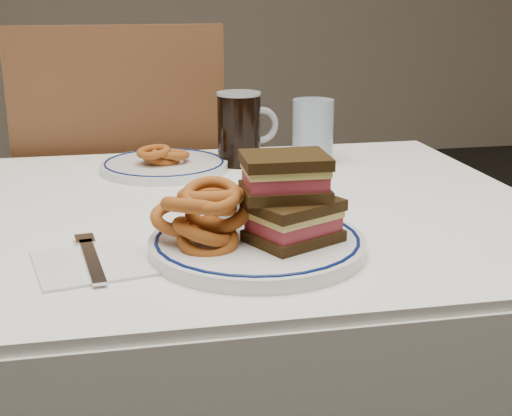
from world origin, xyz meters
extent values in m
cube|color=white|center=(0.00, 0.00, 0.73)|extent=(1.26, 0.86, 0.03)
cylinder|color=#4C2718|center=(0.54, 0.34, 0.35)|extent=(0.06, 0.06, 0.71)
cube|color=white|center=(0.63, 0.00, 0.65)|extent=(0.01, 0.86, 0.17)
cube|color=white|center=(0.00, -0.43, 0.65)|extent=(1.26, 0.01, 0.17)
cube|color=white|center=(0.00, 0.43, 0.65)|extent=(1.26, 0.01, 0.17)
cube|color=#4C2718|center=(-0.06, 0.71, 0.48)|extent=(0.48, 0.48, 0.04)
cylinder|color=#4C2718|center=(0.14, 0.91, 0.23)|extent=(0.04, 0.04, 0.46)
cylinder|color=#4C2718|center=(0.15, 0.51, 0.23)|extent=(0.04, 0.04, 0.46)
cylinder|color=#4C2718|center=(-0.26, 0.90, 0.23)|extent=(0.04, 0.04, 0.46)
cylinder|color=#4C2718|center=(-0.26, 0.50, 0.23)|extent=(0.04, 0.04, 0.46)
cube|color=#4C2718|center=(-0.05, 0.49, 0.76)|extent=(0.47, 0.04, 0.51)
cylinder|color=white|center=(0.12, -0.22, 0.76)|extent=(0.29, 0.29, 0.02)
torus|color=#0A1751|center=(0.12, -0.22, 0.77)|extent=(0.28, 0.28, 0.01)
cube|color=black|center=(0.16, -0.24, 0.78)|extent=(0.14, 0.13, 0.01)
cube|color=#AD3247|center=(0.16, -0.24, 0.79)|extent=(0.13, 0.12, 0.02)
cube|color=#DECA63|center=(0.16, -0.24, 0.81)|extent=(0.13, 0.12, 0.01)
cube|color=black|center=(0.16, -0.24, 0.82)|extent=(0.14, 0.13, 0.01)
cube|color=black|center=(0.15, -0.23, 0.83)|extent=(0.11, 0.09, 0.01)
cube|color=#AD3247|center=(0.15, -0.23, 0.85)|extent=(0.11, 0.08, 0.02)
cube|color=#DECA63|center=(0.15, -0.23, 0.87)|extent=(0.11, 0.09, 0.01)
cube|color=black|center=(0.15, -0.23, 0.88)|extent=(0.11, 0.09, 0.01)
torus|color=#72330F|center=(0.05, -0.24, 0.78)|extent=(0.08, 0.08, 0.05)
torus|color=#72330F|center=(0.04, -0.23, 0.79)|extent=(0.09, 0.08, 0.05)
torus|color=#72330F|center=(0.02, -0.20, 0.80)|extent=(0.09, 0.09, 0.04)
torus|color=#72330F|center=(0.07, -0.21, 0.81)|extent=(0.10, 0.09, 0.07)
torus|color=#72330F|center=(0.04, -0.22, 0.82)|extent=(0.11, 0.10, 0.06)
torus|color=#72330F|center=(0.05, -0.22, 0.83)|extent=(0.09, 0.09, 0.04)
torus|color=#72330F|center=(0.05, -0.24, 0.84)|extent=(0.08, 0.08, 0.04)
cylinder|color=silver|center=(0.10, -0.12, 0.79)|extent=(0.06, 0.06, 0.03)
cylinder|color=#960203|center=(0.10, -0.12, 0.80)|extent=(0.05, 0.05, 0.01)
cylinder|color=black|center=(0.18, 0.28, 0.82)|extent=(0.09, 0.09, 0.14)
cylinder|color=#9A9EA8|center=(0.18, 0.28, 0.89)|extent=(0.09, 0.09, 0.01)
torus|color=#9A9EA8|center=(0.23, 0.29, 0.83)|extent=(0.08, 0.03, 0.07)
cylinder|color=#8FA5B9|center=(0.33, 0.26, 0.82)|extent=(0.08, 0.08, 0.13)
cylinder|color=white|center=(0.03, 0.26, 0.76)|extent=(0.25, 0.25, 0.02)
torus|color=#0A1751|center=(0.03, 0.26, 0.77)|extent=(0.23, 0.23, 0.00)
torus|color=#72330F|center=(0.02, 0.26, 0.77)|extent=(0.08, 0.08, 0.03)
torus|color=#72330F|center=(0.04, 0.26, 0.78)|extent=(0.08, 0.08, 0.03)
torus|color=#72330F|center=(0.01, 0.24, 0.79)|extent=(0.07, 0.07, 0.02)
cube|color=silver|center=(-0.10, -0.22, 0.75)|extent=(0.17, 0.17, 0.00)
cube|color=silver|center=(-0.10, -0.22, 0.76)|extent=(0.04, 0.16, 0.00)
cube|color=silver|center=(-0.11, -0.14, 0.76)|extent=(0.03, 0.04, 0.00)
camera|label=1|loc=(-0.06, -1.11, 1.09)|focal=50.00mm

